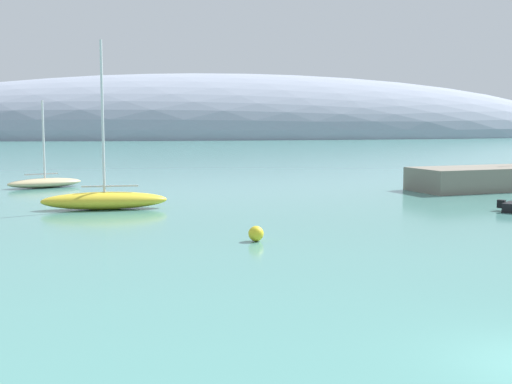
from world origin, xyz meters
name	(u,v)px	position (x,y,z in m)	size (l,w,h in m)	color
distant_ridge	(229,137)	(23.76, 200.64, 0.00)	(249.89, 68.51, 40.52)	#8E99AD
sailboat_sand_near_shore	(45,182)	(-15.57, 43.01, 0.44)	(6.23, 4.18, 6.99)	#C6B284
sailboat_yellow_outer_mooring	(105,199)	(-10.43, 28.53, 0.60)	(7.57, 2.01, 10.18)	yellow
mooring_buoy_yellow	(256,234)	(-3.44, 16.14, 0.35)	(0.69, 0.69, 0.69)	yellow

